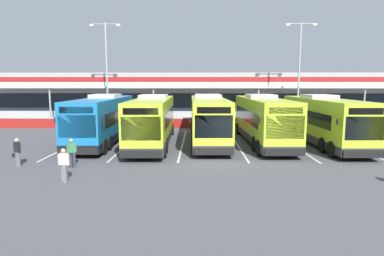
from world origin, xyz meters
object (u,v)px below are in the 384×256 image
Objects in this scene: coach_bus_right_centre at (263,120)px; pedestrian_child at (72,152)px; pedestrian_with_handbag at (17,152)px; pedestrian_in_dark_coat at (64,164)px; coach_bus_centre at (208,120)px; lamp_post_centre at (299,68)px; coach_bus_rightmost at (322,121)px; coach_bus_leftmost at (103,120)px; coach_bus_left_centre at (153,121)px; lamp_post_west at (107,68)px.

pedestrian_child is (-12.07, -7.76, -0.91)m from coach_bus_right_centre.
pedestrian_with_handbag is 4.72m from pedestrian_in_dark_coat.
pedestrian_child is (-7.82, -7.94, -0.91)m from coach_bus_centre.
pedestrian_in_dark_coat is 27.20m from lamp_post_centre.
coach_bus_right_centre is 4.51m from coach_bus_rightmost.
coach_bus_right_centre reaches higher than pedestrian_in_dark_coat.
coach_bus_leftmost is 21.26m from lamp_post_centre.
coach_bus_right_centre is 1.00× the size of coach_bus_rightmost.
pedestrian_in_dark_coat is at bearing -106.42° from coach_bus_left_centre.
lamp_post_centre is at bearing 44.92° from pedestrian_child.
lamp_post_west is (-14.89, 9.90, 4.50)m from coach_bus_right_centre.
coach_bus_centre reaches higher than pedestrian_in_dark_coat.
pedestrian_with_handbag is at bearing -108.65° from coach_bus_leftmost.
coach_bus_left_centre is at bearing 73.58° from pedestrian_in_dark_coat.
lamp_post_west reaches higher than pedestrian_with_handbag.
coach_bus_right_centre is 7.54× the size of pedestrian_in_dark_coat.
coach_bus_rightmost is at bearing 23.88° from pedestrian_child.
coach_bus_leftmost is 1.00× the size of coach_bus_left_centre.
lamp_post_west is at bearing 99.76° from pedestrian_in_dark_coat.
coach_bus_rightmost is 20.98m from pedestrian_with_handbag.
coach_bus_leftmost reaches higher than pedestrian_with_handbag.
pedestrian_child is (-3.56, -7.04, -0.91)m from coach_bus_left_centre.
pedestrian_child is 18.69m from lamp_post_west.
coach_bus_centre is 4.26m from coach_bus_right_centre.
pedestrian_child is at bearing -156.12° from coach_bus_rightmost.
coach_bus_leftmost is at bearing 179.49° from coach_bus_right_centre.
lamp_post_centre is (5.72, 9.98, 4.50)m from coach_bus_right_centre.
coach_bus_left_centre reaches higher than pedestrian_child.
coach_bus_rightmost is 7.54× the size of pedestrian_with_handbag.
coach_bus_centre is 8.77m from coach_bus_rightmost.
lamp_post_centre reaches higher than coach_bus_left_centre.
coach_bus_right_centre is 14.38m from pedestrian_child.
pedestrian_with_handbag is at bearing 143.56° from pedestrian_in_dark_coat.
coach_bus_leftmost is 17.06m from coach_bus_rightmost.
coach_bus_left_centre is at bearing -175.13° from coach_bus_right_centre.
coach_bus_centre is at bearing -135.50° from lamp_post_centre.
coach_bus_centre is at bearing 56.15° from pedestrian_in_dark_coat.
pedestrian_with_handbag and pedestrian_in_dark_coat have the same top height.
coach_bus_centre is 11.18m from pedestrian_child.
lamp_post_centre is (17.11, 20.44, 5.42)m from pedestrian_in_dark_coat.
coach_bus_right_centre is (4.25, -0.18, 0.00)m from coach_bus_centre.
pedestrian_in_dark_coat is 2.78m from pedestrian_child.
coach_bus_rightmost is at bearing 32.28° from pedestrian_in_dark_coat.
coach_bus_left_centre is at bearing 63.20° from pedestrian_child.
coach_bus_centre is 7.54× the size of pedestrian_with_handbag.
coach_bus_rightmost is at bearing -5.48° from coach_bus_right_centre.
coach_bus_leftmost is 1.11× the size of lamp_post_centre.
pedestrian_with_handbag is 0.15× the size of lamp_post_west.
pedestrian_child is (-16.56, -7.33, -0.91)m from coach_bus_rightmost.
lamp_post_west is (-10.64, 9.72, 4.50)m from coach_bus_centre.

